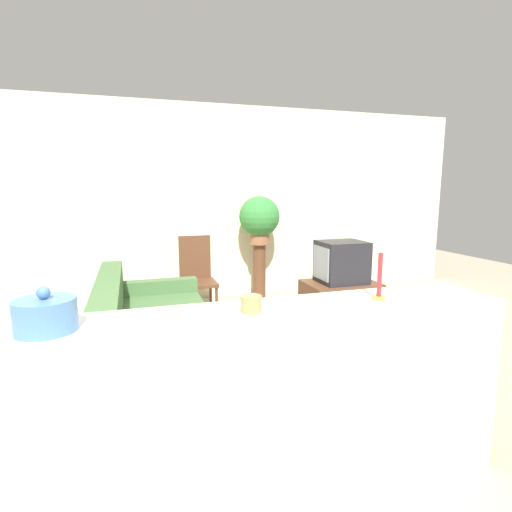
% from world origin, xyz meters
% --- Properties ---
extents(ground_plane, '(14.00, 14.00, 0.00)m').
position_xyz_m(ground_plane, '(0.00, 0.00, 0.00)').
color(ground_plane, tan).
extents(wall_back, '(9.00, 0.06, 2.70)m').
position_xyz_m(wall_back, '(0.00, 3.43, 1.35)').
color(wall_back, beige).
rests_on(wall_back, ground_plane).
extents(couch, '(0.98, 1.86, 0.80)m').
position_xyz_m(couch, '(-0.37, 1.35, 0.28)').
color(couch, '#476B3D').
rests_on(couch, ground_plane).
extents(tv_stand, '(0.84, 0.58, 0.47)m').
position_xyz_m(tv_stand, '(1.83, 1.91, 0.24)').
color(tv_stand, brown).
rests_on(tv_stand, ground_plane).
extents(television, '(0.54, 0.46, 0.48)m').
position_xyz_m(television, '(1.82, 1.91, 0.71)').
color(television, '#232328').
rests_on(television, tv_stand).
extents(wooden_chair, '(0.44, 0.44, 0.98)m').
position_xyz_m(wooden_chair, '(0.24, 2.68, 0.52)').
color(wooden_chair, brown).
rests_on(wooden_chair, ground_plane).
extents(plant_stand, '(0.18, 0.18, 0.80)m').
position_xyz_m(plant_stand, '(1.19, 3.06, 0.40)').
color(plant_stand, brown).
rests_on(plant_stand, ground_plane).
extents(potted_plant, '(0.56, 0.56, 0.66)m').
position_xyz_m(potted_plant, '(1.19, 3.06, 1.16)').
color(potted_plant, '#8E5B3D').
rests_on(potted_plant, plant_stand).
extents(foreground_counter, '(2.74, 0.44, 0.98)m').
position_xyz_m(foreground_counter, '(0.00, -0.40, 0.49)').
color(foreground_counter, white).
rests_on(foreground_counter, ground_plane).
extents(decorative_bowl, '(0.25, 0.25, 0.19)m').
position_xyz_m(decorative_bowl, '(-0.86, -0.40, 1.05)').
color(decorative_bowl, '#4C7AAD').
rests_on(decorative_bowl, foreground_counter).
extents(candle_jar, '(0.10, 0.10, 0.08)m').
position_xyz_m(candle_jar, '(0.03, -0.40, 1.02)').
color(candle_jar, '#C6844C').
rests_on(candle_jar, foreground_counter).
extents(candlestick, '(0.07, 0.07, 0.25)m').
position_xyz_m(candlestick, '(0.74, -0.40, 1.06)').
color(candlestick, '#B7933D').
rests_on(candlestick, foreground_counter).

